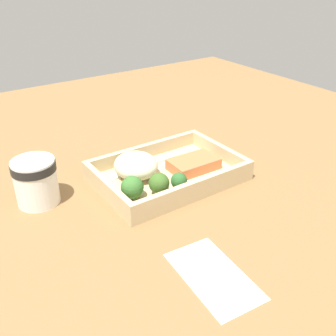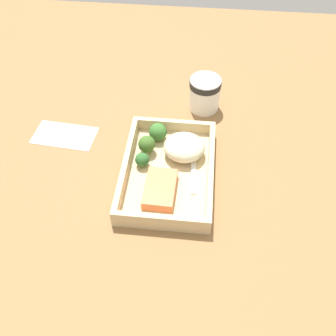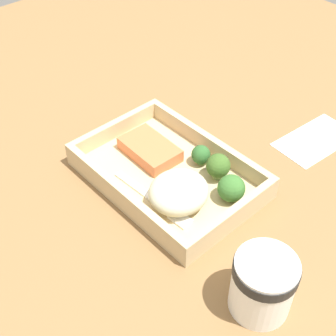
% 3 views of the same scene
% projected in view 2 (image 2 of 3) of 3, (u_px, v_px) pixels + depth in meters
% --- Properties ---
extents(ground_plane, '(1.60, 1.60, 0.02)m').
position_uv_depth(ground_plane, '(168.00, 179.00, 0.89)').
color(ground_plane, olive).
extents(takeout_tray, '(0.29, 0.20, 0.01)m').
position_uv_depth(takeout_tray, '(168.00, 174.00, 0.88)').
color(takeout_tray, '#CCB384').
rests_on(takeout_tray, ground_plane).
extents(tray_rim, '(0.29, 0.20, 0.03)m').
position_uv_depth(tray_rim, '(168.00, 168.00, 0.86)').
color(tray_rim, '#CCB384').
rests_on(tray_rim, takeout_tray).
extents(salmon_fillet, '(0.10, 0.07, 0.02)m').
position_uv_depth(salmon_fillet, '(160.00, 189.00, 0.83)').
color(salmon_fillet, '#D97142').
rests_on(salmon_fillet, takeout_tray).
extents(mashed_potatoes, '(0.09, 0.09, 0.05)m').
position_uv_depth(mashed_potatoes, '(184.00, 147.00, 0.89)').
color(mashed_potatoes, beige).
rests_on(mashed_potatoes, takeout_tray).
extents(broccoli_floret_1, '(0.04, 0.04, 0.05)m').
position_uv_depth(broccoli_floret_1, '(147.00, 144.00, 0.90)').
color(broccoli_floret_1, '#789955').
rests_on(broccoli_floret_1, takeout_tray).
extents(broccoli_floret_2, '(0.04, 0.04, 0.04)m').
position_uv_depth(broccoli_floret_2, '(158.00, 132.00, 0.93)').
color(broccoli_floret_2, '#759B5D').
rests_on(broccoli_floret_2, takeout_tray).
extents(broccoli_floret_3, '(0.03, 0.03, 0.03)m').
position_uv_depth(broccoli_floret_3, '(142.00, 160.00, 0.87)').
color(broccoli_floret_3, '#73A254').
rests_on(broccoli_floret_3, takeout_tray).
extents(fork, '(0.16, 0.02, 0.00)m').
position_uv_depth(fork, '(194.00, 163.00, 0.89)').
color(fork, white).
rests_on(fork, takeout_tray).
extents(paper_cup, '(0.08, 0.08, 0.09)m').
position_uv_depth(paper_cup, '(205.00, 92.00, 1.00)').
color(paper_cup, white).
rests_on(paper_cup, ground_plane).
extents(receipt_slip, '(0.10, 0.16, 0.00)m').
position_uv_depth(receipt_slip, '(65.00, 135.00, 0.97)').
color(receipt_slip, white).
rests_on(receipt_slip, ground_plane).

